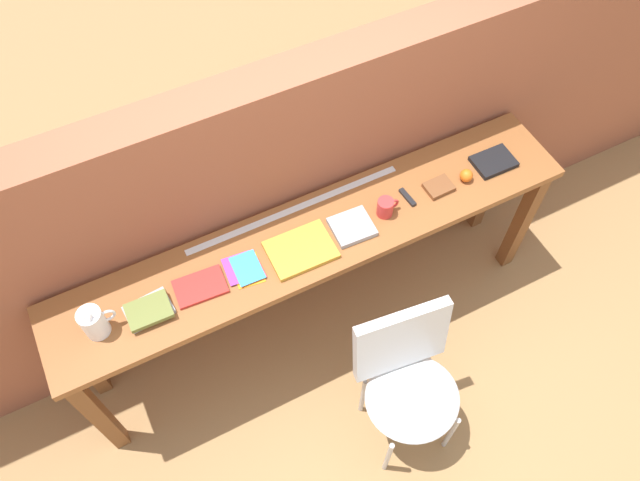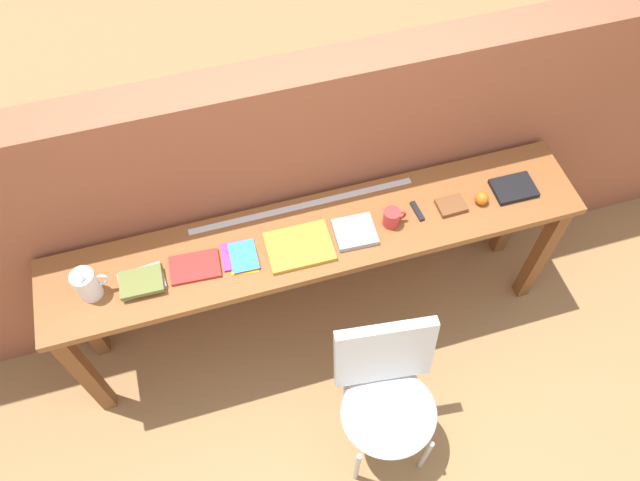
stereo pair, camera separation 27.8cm
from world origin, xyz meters
name	(u,v)px [view 1 (the left image)]	position (x,y,z in m)	size (l,w,h in m)	color
ground_plane	(341,363)	(0.00, 0.00, 0.00)	(40.00, 40.00, 0.00)	#9E7547
brick_wall_back	(284,195)	(0.00, 0.64, 0.78)	(6.00, 0.20, 1.56)	#935138
sideboard	(315,251)	(0.00, 0.30, 0.74)	(2.50, 0.44, 0.88)	brown
chair_white_moulded	(408,378)	(0.13, -0.38, 0.53)	(0.49, 0.50, 0.89)	silver
pitcher_white	(94,322)	(-1.00, 0.28, 0.96)	(0.14, 0.10, 0.18)	white
book_stack_leftmost	(149,310)	(-0.79, 0.26, 0.90)	(0.20, 0.16, 0.04)	#9E9EA3
magazine_cycling	(200,287)	(-0.56, 0.28, 0.89)	(0.22, 0.14, 0.02)	red
pamphlet_pile_colourful	(245,268)	(-0.35, 0.28, 0.89)	(0.17, 0.18, 0.01)	orange
book_open_centre	(301,250)	(-0.10, 0.25, 0.89)	(0.29, 0.22, 0.02)	gold
book_grey_hardcover	(352,227)	(0.16, 0.25, 0.89)	(0.18, 0.17, 0.03)	#9E9EA3
mug	(386,207)	(0.34, 0.26, 0.92)	(0.11, 0.08, 0.09)	red
multitool_folded	(407,197)	(0.48, 0.29, 0.89)	(0.02, 0.11, 0.02)	black
leather_journal_brown	(439,187)	(0.64, 0.27, 0.89)	(0.13, 0.10, 0.02)	brown
sports_ball_small	(466,176)	(0.79, 0.26, 0.91)	(0.06, 0.06, 0.06)	orange
book_repair_rightmost	(494,162)	(0.97, 0.28, 0.89)	(0.20, 0.15, 0.02)	black
ruler_metal_back_edge	(295,209)	(-0.02, 0.47, 0.88)	(1.08, 0.03, 0.00)	silver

